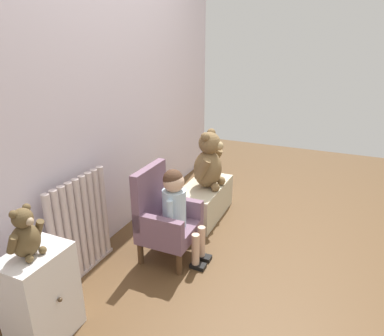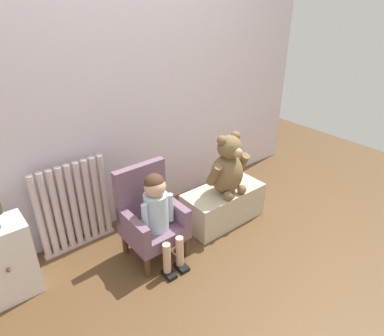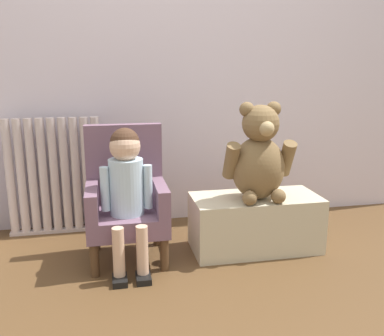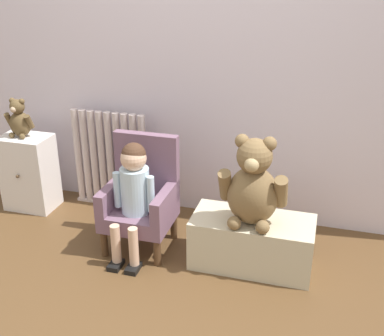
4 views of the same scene
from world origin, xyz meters
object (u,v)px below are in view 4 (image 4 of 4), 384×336
Objects in this scene: low_bench at (252,242)px; large_teddy_bear at (253,186)px; child_armchair at (141,197)px; child_figure at (133,185)px; small_dresser at (29,172)px; radiator at (110,160)px; small_teddy_bear at (19,120)px.

large_teddy_bear is at bearing -98.72° from low_bench.
child_figure is (0.00, -0.11, 0.14)m from child_armchair.
child_armchair is at bearing -13.64° from small_dresser.
large_teddy_bear is (1.09, -0.50, 0.18)m from radiator.
small_teddy_bear is (-1.65, 0.32, 0.13)m from large_teddy_bear.
low_bench is at bearing -3.75° from child_armchair.
child_figure is at bearing -174.58° from low_bench.
small_dresser is 1.66m from low_bench.
low_bench is 1.75m from small_teddy_bear.
low_bench is 0.38m from large_teddy_bear.
small_dresser is at bearing 160.16° from child_figure.
child_armchair is 0.72m from large_teddy_bear.
child_armchair is 0.99× the size of child_figure.
small_dresser is 2.01× the size of small_teddy_bear.
radiator is 0.58m from child_armchair.
large_teddy_bear is (0.69, 0.03, 0.07)m from child_figure.
small_teddy_bear reaches higher than child_armchair.
child_figure reaches higher than low_bench.
low_bench is at bearing 5.42° from child_figure.
radiator is 1.00× the size of child_figure.
child_figure reaches higher than child_armchair.
child_armchair is at bearing 176.25° from low_bench.
radiator is at bearing 127.15° from child_figure.
small_teddy_bear reaches higher than small_dresser.
child_figure is (0.40, -0.53, 0.10)m from radiator.
radiator is 1.01× the size of low_bench.
low_bench is (0.69, 0.07, -0.30)m from child_figure.
small_dresser reaches higher than low_bench.
large_teddy_bear is 1.68m from small_teddy_bear.
radiator is at bearing 157.11° from low_bench.
radiator is at bearing 19.21° from small_dresser.
child_armchair is 1.04m from small_teddy_bear.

